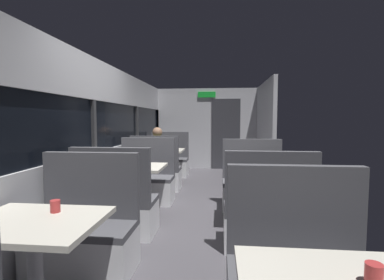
{
  "coord_description": "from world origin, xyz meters",
  "views": [
    {
      "loc": [
        0.36,
        -3.82,
        1.42
      ],
      "look_at": [
        -0.14,
        1.32,
        1.04
      ],
      "focal_mm": 26.03,
      "sensor_mm": 36.0,
      "label": 1
    }
  ],
  "objects_px": {
    "dining_table_near_window": "(34,234)",
    "coffee_cup_secondary": "(55,206)",
    "dining_table_mid_window": "(133,173)",
    "bench_near_window_facing_entry": "(84,236)",
    "bench_far_window_facing_entry": "(169,163)",
    "bench_mid_window_facing_end": "(116,208)",
    "bench_mid_window_facing_entry": "(146,183)",
    "bench_rear_aisle_facing_entry": "(252,188)",
    "dining_table_far_window": "(163,154)",
    "bench_rear_aisle_facing_end": "(268,219)",
    "seated_passenger": "(157,163)",
    "coffee_cup_primary": "(374,274)",
    "dining_table_rear_aisle": "(259,178)",
    "bench_far_window_facing_end": "(157,174)"
  },
  "relations": [
    {
      "from": "dining_table_near_window",
      "to": "coffee_cup_secondary",
      "type": "relative_size",
      "value": 10.0
    },
    {
      "from": "coffee_cup_secondary",
      "to": "dining_table_mid_window",
      "type": "bearing_deg",
      "value": 91.6
    },
    {
      "from": "bench_near_window_facing_entry",
      "to": "dining_table_mid_window",
      "type": "height_order",
      "value": "bench_near_window_facing_entry"
    },
    {
      "from": "bench_far_window_facing_entry",
      "to": "dining_table_mid_window",
      "type": "bearing_deg",
      "value": -90.0
    },
    {
      "from": "bench_near_window_facing_entry",
      "to": "bench_mid_window_facing_end",
      "type": "xyz_separation_m",
      "value": [
        0.0,
        0.81,
        0.0
      ]
    },
    {
      "from": "bench_mid_window_facing_entry",
      "to": "bench_rear_aisle_facing_entry",
      "type": "bearing_deg",
      "value": -6.38
    },
    {
      "from": "bench_mid_window_facing_entry",
      "to": "dining_table_near_window",
      "type": "bearing_deg",
      "value": -90.0
    },
    {
      "from": "bench_rear_aisle_facing_entry",
      "to": "coffee_cup_secondary",
      "type": "height_order",
      "value": "bench_rear_aisle_facing_entry"
    },
    {
      "from": "dining_table_near_window",
      "to": "dining_table_far_window",
      "type": "bearing_deg",
      "value": 90.0
    },
    {
      "from": "dining_table_far_window",
      "to": "bench_near_window_facing_entry",
      "type": "bearing_deg",
      "value": -90.0
    },
    {
      "from": "bench_rear_aisle_facing_end",
      "to": "seated_passenger",
      "type": "bearing_deg",
      "value": 125.77
    },
    {
      "from": "bench_mid_window_facing_entry",
      "to": "bench_rear_aisle_facing_end",
      "type": "relative_size",
      "value": 1.0
    },
    {
      "from": "bench_rear_aisle_facing_entry",
      "to": "dining_table_near_window",
      "type": "bearing_deg",
      "value": -123.43
    },
    {
      "from": "dining_table_near_window",
      "to": "bench_rear_aisle_facing_end",
      "type": "height_order",
      "value": "bench_rear_aisle_facing_end"
    },
    {
      "from": "seated_passenger",
      "to": "coffee_cup_secondary",
      "type": "xyz_separation_m",
      "value": [
        0.06,
        -3.63,
        0.25
      ]
    },
    {
      "from": "dining_table_mid_window",
      "to": "dining_table_far_window",
      "type": "bearing_deg",
      "value": 90.0
    },
    {
      "from": "bench_rear_aisle_facing_end",
      "to": "seated_passenger",
      "type": "distance_m",
      "value": 3.07
    },
    {
      "from": "seated_passenger",
      "to": "coffee_cup_primary",
      "type": "distance_m",
      "value": 4.75
    },
    {
      "from": "bench_near_window_facing_entry",
      "to": "bench_rear_aisle_facing_entry",
      "type": "xyz_separation_m",
      "value": [
        1.79,
        2.01,
        0.0
      ]
    },
    {
      "from": "bench_near_window_facing_entry",
      "to": "coffee_cup_primary",
      "type": "distance_m",
      "value": 2.32
    },
    {
      "from": "bench_mid_window_facing_end",
      "to": "coffee_cup_primary",
      "type": "xyz_separation_m",
      "value": [
        1.89,
        -2.07,
        0.46
      ]
    },
    {
      "from": "dining_table_mid_window",
      "to": "bench_mid_window_facing_end",
      "type": "bearing_deg",
      "value": -90.0
    },
    {
      "from": "dining_table_mid_window",
      "to": "bench_rear_aisle_facing_entry",
      "type": "height_order",
      "value": "bench_rear_aisle_facing_entry"
    },
    {
      "from": "coffee_cup_secondary",
      "to": "dining_table_far_window",
      "type": "bearing_deg",
      "value": 90.77
    },
    {
      "from": "seated_passenger",
      "to": "dining_table_rear_aisle",
      "type": "bearing_deg",
      "value": -44.92
    },
    {
      "from": "bench_near_window_facing_entry",
      "to": "dining_table_far_window",
      "type": "height_order",
      "value": "bench_near_window_facing_entry"
    },
    {
      "from": "bench_rear_aisle_facing_entry",
      "to": "coffee_cup_secondary",
      "type": "xyz_separation_m",
      "value": [
        -1.73,
        -2.54,
        0.46
      ]
    },
    {
      "from": "coffee_cup_primary",
      "to": "coffee_cup_secondary",
      "type": "height_order",
      "value": "same"
    },
    {
      "from": "bench_rear_aisle_facing_end",
      "to": "coffee_cup_secondary",
      "type": "relative_size",
      "value": 12.22
    },
    {
      "from": "bench_far_window_facing_end",
      "to": "bench_far_window_facing_entry",
      "type": "bearing_deg",
      "value": 90.0
    },
    {
      "from": "dining_table_rear_aisle",
      "to": "bench_rear_aisle_facing_entry",
      "type": "relative_size",
      "value": 0.82
    },
    {
      "from": "bench_rear_aisle_facing_end",
      "to": "coffee_cup_primary",
      "type": "height_order",
      "value": "bench_rear_aisle_facing_end"
    },
    {
      "from": "bench_far_window_facing_entry",
      "to": "coffee_cup_primary",
      "type": "xyz_separation_m",
      "value": [
        1.89,
        -5.68,
        0.46
      ]
    },
    {
      "from": "dining_table_far_window",
      "to": "bench_rear_aisle_facing_entry",
      "type": "height_order",
      "value": "bench_rear_aisle_facing_entry"
    },
    {
      "from": "bench_mid_window_facing_end",
      "to": "dining_table_mid_window",
      "type": "bearing_deg",
      "value": 90.0
    },
    {
      "from": "dining_table_near_window",
      "to": "coffee_cup_primary",
      "type": "distance_m",
      "value": 1.98
    },
    {
      "from": "bench_rear_aisle_facing_entry",
      "to": "seated_passenger",
      "type": "relative_size",
      "value": 0.87
    },
    {
      "from": "bench_mid_window_facing_entry",
      "to": "dining_table_rear_aisle",
      "type": "relative_size",
      "value": 1.22
    },
    {
      "from": "bench_near_window_facing_entry",
      "to": "coffee_cup_secondary",
      "type": "xyz_separation_m",
      "value": [
        0.06,
        -0.53,
        0.46
      ]
    },
    {
      "from": "bench_rear_aisle_facing_entry",
      "to": "dining_table_rear_aisle",
      "type": "bearing_deg",
      "value": -90.0
    },
    {
      "from": "bench_near_window_facing_entry",
      "to": "bench_rear_aisle_facing_end",
      "type": "relative_size",
      "value": 1.0
    },
    {
      "from": "dining_table_mid_window",
      "to": "bench_mid_window_facing_entry",
      "type": "relative_size",
      "value": 0.82
    },
    {
      "from": "bench_far_window_facing_end",
      "to": "bench_mid_window_facing_entry",
      "type": "bearing_deg",
      "value": -90.0
    },
    {
      "from": "dining_table_mid_window",
      "to": "bench_far_window_facing_end",
      "type": "xyz_separation_m",
      "value": [
        0.0,
        1.51,
        -0.31
      ]
    },
    {
      "from": "bench_far_window_facing_end",
      "to": "seated_passenger",
      "type": "distance_m",
      "value": 0.22
    },
    {
      "from": "bench_far_window_facing_end",
      "to": "coffee_cup_secondary",
      "type": "height_order",
      "value": "bench_far_window_facing_end"
    },
    {
      "from": "bench_far_window_facing_entry",
      "to": "coffee_cup_secondary",
      "type": "height_order",
      "value": "bench_far_window_facing_entry"
    },
    {
      "from": "bench_mid_window_facing_entry",
      "to": "seated_passenger",
      "type": "distance_m",
      "value": 0.91
    },
    {
      "from": "dining_table_mid_window",
      "to": "coffee_cup_primary",
      "type": "relative_size",
      "value": 10.0
    },
    {
      "from": "bench_far_window_facing_end",
      "to": "dining_table_rear_aisle",
      "type": "xyz_separation_m",
      "value": [
        1.79,
        -1.71,
        0.31
      ]
    }
  ]
}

